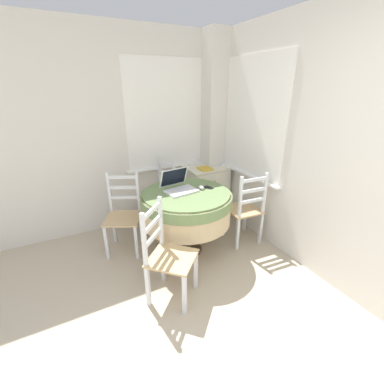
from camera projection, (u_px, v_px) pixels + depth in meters
corner_room_shell at (208, 146)px, 2.66m from camera, size 4.10×4.80×2.55m
round_dining_table at (186, 205)px, 2.90m from camera, size 1.02×1.02×0.76m
laptop at (179, 186)px, 2.88m from camera, size 0.38×0.36×0.24m
computer_mouse at (201, 188)px, 2.92m from camera, size 0.05×0.08×0.04m
cell_phone at (209, 187)px, 2.97m from camera, size 0.09×0.12×0.01m
dining_chair_near_back_window at (160, 196)px, 3.56m from camera, size 0.48×0.48×0.94m
dining_chair_near_right_window at (245, 210)px, 3.15m from camera, size 0.42×0.42×0.94m
dining_chair_camera_near at (167, 256)px, 2.30m from camera, size 0.55×0.55×0.94m
dining_chair_left_flank at (124, 215)px, 3.02m from camera, size 0.52×0.53×0.94m
corner_cabinet at (206, 191)px, 3.89m from camera, size 0.60×0.50×0.76m
book_on_cabinet at (205, 169)px, 3.63m from camera, size 0.17×0.20×0.02m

